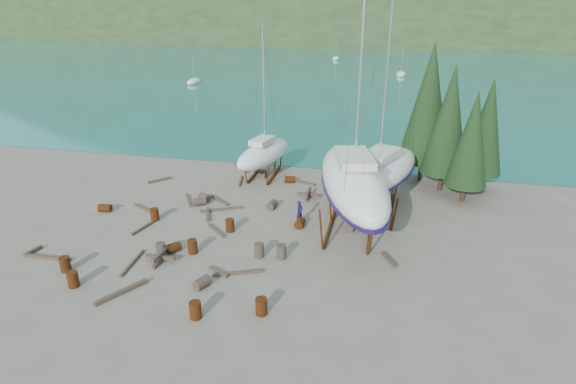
% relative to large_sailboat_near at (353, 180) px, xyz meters
% --- Properties ---
extents(ground, '(600.00, 600.00, 0.00)m').
position_rel_large_sailboat_near_xyz_m(ground, '(-6.01, -3.82, -3.33)').
color(ground, '#695E53').
rests_on(ground, ground).
extents(bay_water, '(700.00, 700.00, 0.00)m').
position_rel_large_sailboat_near_xyz_m(bay_water, '(-6.01, 311.18, -3.33)').
color(bay_water, '#166870').
rests_on(bay_water, ground).
extents(far_hill, '(800.00, 360.00, 110.00)m').
position_rel_large_sailboat_near_xyz_m(far_hill, '(-6.01, 316.18, -3.33)').
color(far_hill, '#23341A').
rests_on(far_hill, ground).
extents(far_house_left, '(6.60, 5.60, 5.60)m').
position_rel_large_sailboat_near_xyz_m(far_house_left, '(-66.01, 186.18, -0.41)').
color(far_house_left, beige).
rests_on(far_house_left, ground).
extents(far_house_center, '(6.60, 5.60, 5.60)m').
position_rel_large_sailboat_near_xyz_m(far_house_center, '(-26.01, 186.18, -0.41)').
color(far_house_center, beige).
rests_on(far_house_center, ground).
extents(far_house_right, '(6.60, 5.60, 5.60)m').
position_rel_large_sailboat_near_xyz_m(far_house_right, '(23.99, 186.18, -0.41)').
color(far_house_right, beige).
rests_on(far_house_right, ground).
extents(cypress_near_right, '(3.60, 3.60, 10.00)m').
position_rel_large_sailboat_near_xyz_m(cypress_near_right, '(6.49, 8.18, 2.46)').
color(cypress_near_right, black).
rests_on(cypress_near_right, ground).
extents(cypress_mid_right, '(3.06, 3.06, 8.50)m').
position_rel_large_sailboat_near_xyz_m(cypress_mid_right, '(7.99, 6.18, 1.59)').
color(cypress_mid_right, black).
rests_on(cypress_mid_right, ground).
extents(cypress_back_left, '(4.14, 4.14, 11.50)m').
position_rel_large_sailboat_near_xyz_m(cypress_back_left, '(4.99, 10.18, 3.33)').
color(cypress_back_left, black).
rests_on(cypress_back_left, ground).
extents(cypress_far_right, '(3.24, 3.24, 9.00)m').
position_rel_large_sailboat_near_xyz_m(cypress_far_right, '(9.49, 9.18, 1.88)').
color(cypress_far_right, black).
rests_on(cypress_far_right, ground).
extents(moored_boat_left, '(2.00, 5.00, 6.05)m').
position_rel_large_sailboat_near_xyz_m(moored_boat_left, '(-36.01, 56.18, -2.94)').
color(moored_boat_left, white).
rests_on(moored_boat_left, ground).
extents(moored_boat_mid, '(2.00, 5.00, 6.05)m').
position_rel_large_sailboat_near_xyz_m(moored_boat_mid, '(3.99, 76.18, -2.94)').
color(moored_boat_mid, white).
rests_on(moored_boat_mid, ground).
extents(moored_boat_far, '(2.00, 5.00, 6.05)m').
position_rel_large_sailboat_near_xyz_m(moored_boat_far, '(-14.01, 106.18, -2.94)').
color(moored_boat_far, white).
rests_on(moored_boat_far, ground).
extents(large_sailboat_near, '(7.08, 13.70, 20.71)m').
position_rel_large_sailboat_near_xyz_m(large_sailboat_near, '(0.00, 0.00, 0.00)').
color(large_sailboat_near, white).
rests_on(large_sailboat_near, ground).
extents(large_sailboat_far, '(7.42, 11.72, 17.91)m').
position_rel_large_sailboat_near_xyz_m(large_sailboat_far, '(1.56, 2.97, -0.41)').
color(large_sailboat_far, white).
rests_on(large_sailboat_far, ground).
extents(small_sailboat_shore, '(4.35, 8.31, 12.69)m').
position_rel_large_sailboat_near_xyz_m(small_sailboat_shore, '(-8.40, 8.29, -1.24)').
color(small_sailboat_shore, white).
rests_on(small_sailboat_shore, ground).
extents(worker, '(0.61, 0.71, 1.66)m').
position_rel_large_sailboat_near_xyz_m(worker, '(-3.50, -0.30, -2.50)').
color(worker, '#1A1251').
rests_on(worker, ground).
extents(drum_0, '(0.58, 0.58, 0.88)m').
position_rel_large_sailboat_near_xyz_m(drum_0, '(-15.21, -9.21, -2.89)').
color(drum_0, '#623010').
rests_on(drum_0, ground).
extents(drum_1, '(0.91, 1.05, 0.58)m').
position_rel_large_sailboat_near_xyz_m(drum_1, '(-7.05, -9.03, -3.04)').
color(drum_1, '#2D2823').
rests_on(drum_1, ground).
extents(drum_2, '(0.95, 0.70, 0.58)m').
position_rel_large_sailboat_near_xyz_m(drum_2, '(-17.75, -1.57, -3.04)').
color(drum_2, '#623010').
rests_on(drum_2, ground).
extents(drum_3, '(0.58, 0.58, 0.88)m').
position_rel_large_sailboat_near_xyz_m(drum_3, '(-6.35, -11.49, -2.89)').
color(drum_3, '#623010').
rests_on(drum_3, ground).
extents(drum_4, '(0.94, 0.67, 0.58)m').
position_rel_large_sailboat_near_xyz_m(drum_4, '(-5.83, 7.18, -3.04)').
color(drum_4, '#623010').
rests_on(drum_4, ground).
extents(drum_5, '(0.58, 0.58, 0.88)m').
position_rel_large_sailboat_near_xyz_m(drum_5, '(-4.96, -5.31, -2.89)').
color(drum_5, '#2D2823').
rests_on(drum_5, ground).
extents(drum_6, '(0.64, 0.92, 0.58)m').
position_rel_large_sailboat_near_xyz_m(drum_6, '(-3.36, -0.89, -3.04)').
color(drum_6, '#623010').
rests_on(drum_6, ground).
extents(drum_7, '(0.58, 0.58, 0.88)m').
position_rel_large_sailboat_near_xyz_m(drum_7, '(-3.36, -10.52, -2.89)').
color(drum_7, '#623010').
rests_on(drum_7, ground).
extents(drum_8, '(0.58, 0.58, 0.88)m').
position_rel_large_sailboat_near_xyz_m(drum_8, '(-13.49, -2.07, -2.89)').
color(drum_8, '#623010').
rests_on(drum_8, ground).
extents(drum_9, '(1.04, 0.89, 0.58)m').
position_rel_large_sailboat_near_xyz_m(drum_9, '(-11.43, 1.91, -3.04)').
color(drum_9, '#2D2823').
rests_on(drum_9, ground).
extents(drum_10, '(0.58, 0.58, 0.88)m').
position_rel_large_sailboat_near_xyz_m(drum_10, '(-9.03, -5.75, -2.89)').
color(drum_10, '#623010').
rests_on(drum_10, ground).
extents(drum_11, '(0.71, 0.96, 0.58)m').
position_rel_large_sailboat_near_xyz_m(drum_11, '(-5.97, 1.65, -3.04)').
color(drum_11, '#2D2823').
rests_on(drum_11, ground).
extents(drum_12, '(1.00, 1.05, 0.58)m').
position_rel_large_sailboat_near_xyz_m(drum_12, '(-10.24, -5.90, -3.04)').
color(drum_12, '#623010').
rests_on(drum_12, ground).
extents(drum_13, '(0.58, 0.58, 0.88)m').
position_rel_large_sailboat_near_xyz_m(drum_13, '(-13.77, -10.46, -2.89)').
color(drum_13, '#623010').
rests_on(drum_13, ground).
extents(drum_14, '(0.58, 0.58, 0.88)m').
position_rel_large_sailboat_near_xyz_m(drum_14, '(-7.77, -2.54, -2.89)').
color(drum_14, '#623010').
rests_on(drum_14, ground).
extents(drum_15, '(1.05, 0.96, 0.58)m').
position_rel_large_sailboat_near_xyz_m(drum_15, '(-11.44, 1.04, -3.04)').
color(drum_15, '#2D2823').
rests_on(drum_15, ground).
extents(drum_16, '(0.58, 0.58, 0.88)m').
position_rel_large_sailboat_near_xyz_m(drum_16, '(-10.70, -6.54, -2.89)').
color(drum_16, '#2D2823').
rests_on(drum_16, ground).
extents(drum_17, '(0.58, 0.58, 0.88)m').
position_rel_large_sailboat_near_xyz_m(drum_17, '(-3.63, -5.19, -2.89)').
color(drum_17, '#2D2823').
rests_on(drum_17, ground).
extents(timber_0, '(0.63, 2.37, 0.14)m').
position_rel_large_sailboat_near_xyz_m(timber_0, '(-9.99, 6.40, -3.26)').
color(timber_0, '#4F3A2D').
rests_on(timber_0, ground).
extents(timber_1, '(0.93, 1.52, 0.19)m').
position_rel_large_sailboat_near_xyz_m(timber_1, '(2.64, -4.11, -3.23)').
color(timber_1, '#4F3A2D').
rests_on(timber_1, ground).
extents(timber_2, '(1.45, 1.76, 0.19)m').
position_rel_large_sailboat_near_xyz_m(timber_2, '(-16.87, 5.04, -3.24)').
color(timber_2, '#4F3A2D').
rests_on(timber_2, ground).
extents(timber_3, '(0.40, 2.93, 0.15)m').
position_rel_large_sailboat_near_xyz_m(timber_3, '(-11.94, -7.73, -3.26)').
color(timber_3, '#4F3A2D').
rests_on(timber_3, ground).
extents(timber_4, '(1.91, 1.50, 0.17)m').
position_rel_large_sailboat_near_xyz_m(timber_4, '(-10.22, 2.00, -3.25)').
color(timber_4, '#4F3A2D').
rests_on(timber_4, ground).
extents(timber_5, '(2.64, 1.23, 0.16)m').
position_rel_large_sailboat_near_xyz_m(timber_5, '(-5.59, -7.41, -3.25)').
color(timber_5, '#4F3A2D').
rests_on(timber_5, ground).
extents(timber_6, '(1.54, 0.82, 0.19)m').
position_rel_large_sailboat_near_xyz_m(timber_6, '(-4.33, 7.10, -3.24)').
color(timber_6, '#4F3A2D').
rests_on(timber_6, ground).
extents(timber_7, '(1.38, 0.89, 0.17)m').
position_rel_large_sailboat_near_xyz_m(timber_7, '(-6.71, -7.55, -3.24)').
color(timber_7, '#4F3A2D').
rests_on(timber_7, ground).
extents(timber_8, '(0.99, 2.05, 0.19)m').
position_rel_large_sailboat_near_xyz_m(timber_8, '(-10.15, -0.60, -3.24)').
color(timber_8, '#4F3A2D').
rests_on(timber_8, ground).
extents(timber_9, '(1.97, 2.06, 0.15)m').
position_rel_large_sailboat_near_xyz_m(timber_9, '(-10.98, 9.58, -3.26)').
color(timber_9, '#4F3A2D').
rests_on(timber_9, ground).
extents(timber_10, '(2.89, 1.55, 0.16)m').
position_rel_large_sailboat_near_xyz_m(timber_10, '(-9.55, 0.51, -3.25)').
color(timber_10, '#4F3A2D').
rests_on(timber_10, ground).
extents(timber_11, '(1.74, 1.62, 0.15)m').
position_rel_large_sailboat_near_xyz_m(timber_11, '(-8.67, -2.77, -3.25)').
color(timber_11, '#4F3A2D').
rests_on(timber_11, ground).
extents(timber_12, '(0.58, 2.05, 0.17)m').
position_rel_large_sailboat_near_xyz_m(timber_12, '(-13.64, -3.58, -3.25)').
color(timber_12, '#4F3A2D').
rests_on(timber_12, ground).
extents(timber_13, '(0.39, 1.13, 0.22)m').
position_rel_large_sailboat_near_xyz_m(timber_13, '(-18.55, -7.80, -3.22)').
color(timber_13, '#4F3A2D').
rests_on(timber_13, ground).
extents(timber_14, '(3.14, 0.29, 0.18)m').
position_rel_large_sailboat_near_xyz_m(timber_14, '(-17.20, -8.30, -3.24)').
color(timber_14, '#4F3A2D').
rests_on(timber_14, ground).
extents(timber_15, '(1.42, 2.23, 0.15)m').
position_rel_large_sailboat_near_xyz_m(timber_15, '(-12.63, 1.59, -3.26)').
color(timber_15, '#4F3A2D').
rests_on(timber_15, ground).
extents(timber_16, '(1.68, 2.66, 0.23)m').
position_rel_large_sailboat_near_xyz_m(timber_16, '(-10.91, -10.51, -3.22)').
color(timber_16, '#4F3A2D').
rests_on(timber_16, ground).
extents(timber_17, '(2.35, 1.32, 0.16)m').
position_rel_large_sailboat_near_xyz_m(timber_17, '(-15.13, -0.65, -3.25)').
color(timber_17, '#4F3A2D').
rests_on(timber_17, ground).
extents(timber_pile_fore, '(1.80, 1.80, 0.60)m').
position_rel_large_sailboat_near_xyz_m(timber_pile_fore, '(-10.46, -7.13, -3.03)').
color(timber_pile_fore, '#4F3A2D').
rests_on(timber_pile_fore, ground).
extents(timber_pile_aft, '(1.80, 1.80, 0.60)m').
position_rel_large_sailboat_near_xyz_m(timber_pile_aft, '(-3.71, 4.21, -3.03)').
color(timber_pile_aft, '#4F3A2D').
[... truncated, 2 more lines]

